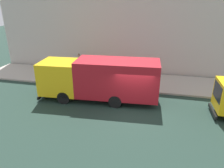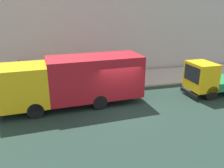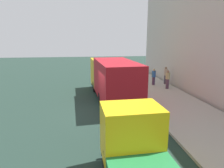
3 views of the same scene
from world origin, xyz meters
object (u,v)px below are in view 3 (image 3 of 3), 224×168
large_utility_truck (112,77)px  pedestrian_standing (168,79)px  pedestrian_third (154,77)px  small_flatbed_truck (139,157)px  pedestrian_walking (166,75)px  traffic_cone_orange (136,82)px

large_utility_truck → pedestrian_standing: size_ratio=5.27×
large_utility_truck → pedestrian_standing: (5.29, 2.01, -0.68)m
pedestrian_third → small_flatbed_truck: bearing=-25.5°
pedestrian_standing → pedestrian_third: (-0.75, 1.53, -0.04)m
pedestrian_standing → small_flatbed_truck: bearing=-176.9°
pedestrian_walking → pedestrian_standing: size_ratio=1.03×
large_utility_truck → small_flatbed_truck: large_utility_truck is taller
small_flatbed_truck → pedestrian_standing: (5.82, 11.43, -0.09)m
large_utility_truck → pedestrian_walking: large_utility_truck is taller
pedestrian_walking → traffic_cone_orange: (-3.07, -0.21, -0.59)m
small_flatbed_truck → pedestrian_third: bearing=67.0°
pedestrian_walking → traffic_cone_orange: size_ratio=2.74×
large_utility_truck → pedestrian_third: size_ratio=5.48×
large_utility_truck → pedestrian_third: large_utility_truck is taller
large_utility_truck → pedestrian_walking: size_ratio=5.13×
pedestrian_standing → pedestrian_walking: bearing=12.4°
pedestrian_third → pedestrian_walking: bearing=98.1°
large_utility_truck → small_flatbed_truck: 9.46m
traffic_cone_orange → small_flatbed_truck: bearing=-104.3°
small_flatbed_truck → pedestrian_walking: (6.40, 13.25, -0.06)m
traffic_cone_orange → pedestrian_standing: bearing=-32.7°
small_flatbed_truck → pedestrian_third: 13.92m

